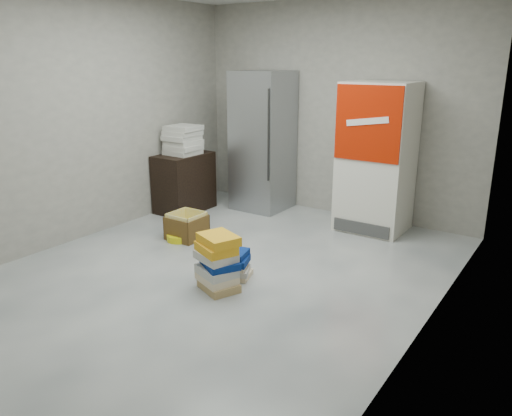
{
  "coord_description": "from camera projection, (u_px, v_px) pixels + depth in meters",
  "views": [
    {
      "loc": [
        2.88,
        -3.62,
        2.06
      ],
      "look_at": [
        -0.05,
        0.7,
        0.49
      ],
      "focal_mm": 35.0,
      "sensor_mm": 36.0,
      "label": 1
    }
  ],
  "objects": [
    {
      "name": "ground",
      "position": [
        221.0,
        272.0,
        5.01
      ],
      "size": [
        5.0,
        5.0,
        0.0
      ],
      "primitive_type": "plane",
      "color": "silver",
      "rests_on": "ground"
    },
    {
      "name": "room_shell",
      "position": [
        217.0,
        88.0,
        4.49
      ],
      "size": [
        4.04,
        5.04,
        2.82
      ],
      "color": "#A29D92",
      "rests_on": "ground"
    },
    {
      "name": "steel_fridge",
      "position": [
        263.0,
        142.0,
        6.91
      ],
      "size": [
        0.7,
        0.72,
        1.9
      ],
      "color": "#999BA0",
      "rests_on": "ground"
    },
    {
      "name": "coke_cooler",
      "position": [
        376.0,
        158.0,
        6.03
      ],
      "size": [
        0.8,
        0.73,
        1.8
      ],
      "color": "silver",
      "rests_on": "ground"
    },
    {
      "name": "wood_shelf",
      "position": [
        184.0,
        182.0,
        6.94
      ],
      "size": [
        0.5,
        0.8,
        0.8
      ],
      "primitive_type": "cube",
      "color": "black",
      "rests_on": "ground"
    },
    {
      "name": "supply_box_stack",
      "position": [
        183.0,
        140.0,
        6.76
      ],
      "size": [
        0.43,
        0.44,
        0.39
      ],
      "color": "beige",
      "rests_on": "wood_shelf"
    },
    {
      "name": "phonebook_stack_main",
      "position": [
        218.0,
        262.0,
        4.57
      ],
      "size": [
        0.47,
        0.44,
        0.53
      ],
      "rotation": [
        0.0,
        0.0,
        -0.42
      ],
      "color": "tan",
      "rests_on": "ground"
    },
    {
      "name": "phonebook_stack_side",
      "position": [
        231.0,
        264.0,
        4.86
      ],
      "size": [
        0.44,
        0.39,
        0.27
      ],
      "rotation": [
        0.0,
        0.0,
        0.37
      ],
      "color": "beige",
      "rests_on": "ground"
    },
    {
      "name": "cardboard_box",
      "position": [
        187.0,
        228.0,
        5.91
      ],
      "size": [
        0.39,
        0.39,
        0.32
      ],
      "rotation": [
        0.0,
        0.0,
        -0.0
      ],
      "color": "yellow",
      "rests_on": "ground"
    },
    {
      "name": "bucket_lid",
      "position": [
        179.0,
        237.0,
        5.87
      ],
      "size": [
        0.29,
        0.29,
        0.08
      ],
      "primitive_type": "cylinder",
      "rotation": [
        0.0,
        0.0,
        -0.01
      ],
      "color": "yellow",
      "rests_on": "ground"
    }
  ]
}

